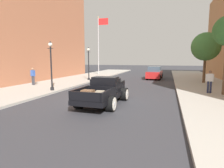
% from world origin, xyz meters
% --- Properties ---
extents(ground_plane, '(140.00, 140.00, 0.00)m').
position_xyz_m(ground_plane, '(0.00, 0.00, 0.00)').
color(ground_plane, '#333338').
extents(sidewalk_left, '(5.50, 64.00, 0.15)m').
position_xyz_m(sidewalk_left, '(-7.25, 0.00, 0.07)').
color(sidewalk_left, '#ADA89E').
rests_on(sidewalk_left, ground).
extents(hotrod_truck_black, '(2.28, 4.98, 1.58)m').
position_xyz_m(hotrod_truck_black, '(0.25, -0.52, 0.75)').
color(hotrod_truck_black, black).
rests_on(hotrod_truck_black, ground).
extents(car_background_red, '(2.04, 4.39, 1.65)m').
position_xyz_m(car_background_red, '(2.08, 14.49, 0.77)').
color(car_background_red, '#AD1E1E').
rests_on(car_background_red, ground).
extents(pedestrian_sidewalk_left, '(0.53, 0.22, 1.65)m').
position_xyz_m(pedestrian_sidewalk_left, '(-8.61, 4.06, 1.09)').
color(pedestrian_sidewalk_left, '#333338').
rests_on(pedestrian_sidewalk_left, sidewalk_left).
extents(pedestrian_sidewalk_right, '(0.53, 0.22, 1.65)m').
position_xyz_m(pedestrian_sidewalk_right, '(6.73, 4.13, 1.09)').
color(pedestrian_sidewalk_right, '#232847').
rests_on(pedestrian_sidewalk_right, sidewalk_right).
extents(street_lamp_near, '(0.50, 0.32, 3.85)m').
position_xyz_m(street_lamp_near, '(-5.04, 1.88, 2.39)').
color(street_lamp_near, black).
rests_on(street_lamp_near, sidewalk_left).
extents(street_lamp_far, '(0.50, 0.32, 3.85)m').
position_xyz_m(street_lamp_far, '(-5.27, 9.68, 2.39)').
color(street_lamp_far, black).
rests_on(street_lamp_far, sidewalk_left).
extents(flagpole, '(1.74, 0.16, 9.16)m').
position_xyz_m(flagpole, '(-6.95, 18.05, 5.77)').
color(flagpole, '#B2B2B7').
rests_on(flagpole, sidewalk_left).
extents(street_tree_second, '(2.91, 2.91, 5.20)m').
position_xyz_m(street_tree_second, '(7.43, 10.78, 3.88)').
color(street_tree_second, brown).
rests_on(street_tree_second, sidewalk_right).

